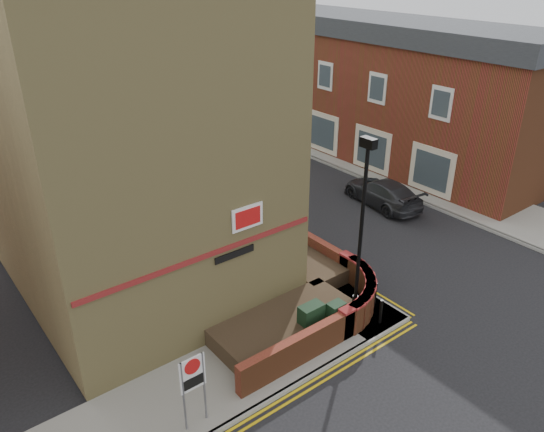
% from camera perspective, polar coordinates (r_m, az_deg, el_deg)
% --- Properties ---
extents(ground, '(120.00, 120.00, 0.00)m').
position_cam_1_polar(ground, '(17.09, 7.90, -14.77)').
color(ground, black).
rests_on(ground, ground).
extents(pavement_corner, '(13.00, 3.00, 0.12)m').
position_cam_1_polar(pavement_corner, '(16.24, -5.21, -16.95)').
color(pavement_corner, gray).
rests_on(pavement_corner, ground).
extents(pavement_main, '(2.00, 32.00, 0.12)m').
position_cam_1_polar(pavement_main, '(29.41, -11.80, 3.63)').
color(pavement_main, gray).
rests_on(pavement_main, ground).
extents(pavement_far, '(4.00, 40.00, 0.12)m').
position_cam_1_polar(pavement_far, '(33.21, 7.86, 6.61)').
color(pavement_far, gray).
rests_on(pavement_far, ground).
extents(kerb_side, '(13.00, 0.15, 0.12)m').
position_cam_1_polar(kerb_side, '(15.35, -1.94, -20.04)').
color(kerb_side, gray).
rests_on(kerb_side, ground).
extents(kerb_main_near, '(0.15, 32.00, 0.12)m').
position_cam_1_polar(kerb_main_near, '(29.82, -10.10, 4.10)').
color(kerb_main_near, gray).
rests_on(kerb_main_near, ground).
extents(kerb_main_far, '(0.15, 40.00, 0.12)m').
position_cam_1_polar(kerb_main_far, '(31.88, 5.31, 5.90)').
color(kerb_main_far, gray).
rests_on(kerb_main_far, ground).
extents(yellow_lines_side, '(13.00, 0.28, 0.01)m').
position_cam_1_polar(yellow_lines_side, '(15.25, -1.34, -20.73)').
color(yellow_lines_side, gold).
rests_on(yellow_lines_side, ground).
extents(yellow_lines_main, '(0.28, 32.00, 0.01)m').
position_cam_1_polar(yellow_lines_main, '(29.95, -9.67, 4.13)').
color(yellow_lines_main, gold).
rests_on(yellow_lines_main, ground).
extents(corner_building, '(8.95, 10.40, 13.60)m').
position_cam_1_polar(corner_building, '(18.62, -15.49, 10.04)').
color(corner_building, tan).
rests_on(corner_building, ground).
extents(garden_wall, '(6.80, 6.00, 1.20)m').
position_cam_1_polar(garden_wall, '(18.47, 2.31, -10.85)').
color(garden_wall, brown).
rests_on(garden_wall, ground).
extents(lamppost, '(0.25, 0.50, 6.30)m').
position_cam_1_polar(lamppost, '(16.85, 9.55, -1.70)').
color(lamppost, black).
rests_on(lamppost, pavement_corner).
extents(utility_cabinet_large, '(0.80, 0.45, 1.20)m').
position_cam_1_polar(utility_cabinet_large, '(17.17, 4.20, -11.20)').
color(utility_cabinet_large, black).
rests_on(utility_cabinet_large, pavement_corner).
extents(utility_cabinet_small, '(0.55, 0.40, 1.10)m').
position_cam_1_polar(utility_cabinet_small, '(17.48, 6.85, -10.77)').
color(utility_cabinet_small, black).
rests_on(utility_cabinet_small, pavement_corner).
extents(bollard_near, '(0.11, 0.11, 0.90)m').
position_cam_1_polar(bollard_near, '(18.14, 11.63, -10.02)').
color(bollard_near, black).
rests_on(bollard_near, pavement_corner).
extents(bollard_far, '(0.11, 0.11, 0.90)m').
position_cam_1_polar(bollard_far, '(18.93, 11.02, -8.23)').
color(bollard_far, black).
rests_on(bollard_far, pavement_corner).
extents(zone_sign, '(0.72, 0.07, 2.20)m').
position_cam_1_polar(zone_sign, '(13.98, -8.50, -16.96)').
color(zone_sign, slate).
rests_on(zone_sign, pavement_corner).
extents(far_terrace, '(5.40, 30.40, 8.00)m').
position_cam_1_polar(far_terrace, '(35.90, 5.34, 14.85)').
color(far_terrace, brown).
rests_on(far_terrace, ground).
extents(far_terrace_cream, '(5.40, 12.40, 8.00)m').
position_cam_1_polar(far_terrace_cream, '(52.97, -11.11, 18.23)').
color(far_terrace_cream, beige).
rests_on(far_terrace_cream, ground).
extents(tree_near, '(3.64, 3.65, 6.70)m').
position_cam_1_polar(tree_near, '(26.28, -10.75, 11.70)').
color(tree_near, '#382B1E').
rests_on(tree_near, pavement_main).
extents(tree_mid, '(4.03, 4.03, 7.42)m').
position_cam_1_polar(tree_mid, '(33.34, -17.57, 14.92)').
color(tree_mid, '#382B1E').
rests_on(tree_mid, pavement_main).
extents(tree_far, '(3.81, 3.81, 7.00)m').
position_cam_1_polar(tree_far, '(40.86, -21.88, 15.81)').
color(tree_far, '#382B1E').
rests_on(tree_far, pavement_main).
extents(traffic_light_assembly, '(0.20, 0.16, 4.20)m').
position_cam_1_polar(traffic_light_assembly, '(36.68, -18.23, 11.90)').
color(traffic_light_assembly, black).
rests_on(traffic_light_assembly, pavement_main).
extents(silver_car_near, '(3.08, 4.82, 1.50)m').
position_cam_1_polar(silver_car_near, '(27.83, -6.68, 4.23)').
color(silver_car_near, '#9B9CA2').
rests_on(silver_car_near, ground).
extents(red_car_main, '(3.98, 5.65, 1.43)m').
position_cam_1_polar(red_car_main, '(33.91, -13.25, 7.74)').
color(red_car_main, '#9B3910').
rests_on(red_car_main, ground).
extents(grey_car_far, '(2.38, 4.67, 1.30)m').
position_cam_1_polar(grey_car_far, '(26.60, 11.80, 2.51)').
color(grey_car_far, '#28292D').
rests_on(grey_car_far, ground).
extents(silver_car_far, '(2.43, 4.44, 1.43)m').
position_cam_1_polar(silver_car_far, '(35.62, -4.69, 9.25)').
color(silver_car_far, '#A2A2A9').
rests_on(silver_car_far, ground).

